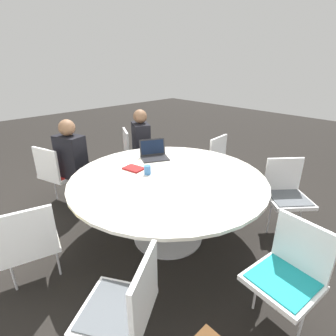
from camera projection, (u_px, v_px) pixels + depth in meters
The scene contains 14 objects.
ground_plane at pixel (168, 236), 2.97m from camera, with size 16.00×16.00×0.00m, color black.
conference_table at pixel (168, 187), 2.73m from camera, with size 1.99×1.99×0.74m.
chair_0 at pixel (135, 151), 4.20m from camera, with size 0.58×0.57×0.84m.
chair_1 at pixel (57, 171), 3.44m from camera, with size 0.55×0.53×0.84m.
chair_2 at pixel (29, 241), 2.12m from camera, with size 0.52×0.53×0.84m.
chair_3 at pixel (125, 305), 1.57m from camera, with size 0.59×0.60×0.84m.
chair_4 at pixel (289, 270), 1.83m from camera, with size 0.49×0.47×0.84m.
chair_5 at pixel (286, 191), 2.92m from camera, with size 0.60×0.61×0.84m.
chair_6 at pixel (225, 162), 3.75m from camera, with size 0.46×0.48×0.84m.
person_0 at pixel (142, 143), 3.93m from camera, with size 0.42×0.36×1.19m.
person_1 at pixel (72, 158), 3.32m from camera, with size 0.41×0.33×1.19m.
laptop at pixel (154, 154), 3.19m from camera, with size 0.37×0.40×0.21m.
spiral_notebook at pixel (134, 168), 2.87m from camera, with size 0.24×0.19×0.02m.
coffee_cup at pixel (147, 170), 2.73m from camera, with size 0.07×0.07×0.10m.
Camera 1 is at (-1.76, 1.69, 1.86)m, focal length 28.00 mm.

